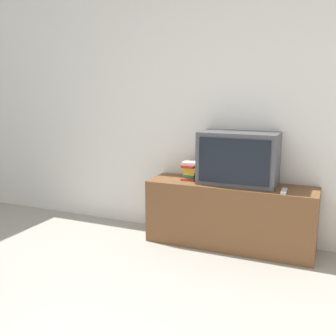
{
  "coord_description": "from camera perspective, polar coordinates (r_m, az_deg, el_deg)",
  "views": [
    {
      "loc": [
        1.54,
        -0.7,
        1.46
      ],
      "look_at": [
        0.19,
        2.46,
        0.77
      ],
      "focal_mm": 42.0,
      "sensor_mm": 36.0,
      "label": 1
    }
  ],
  "objects": [
    {
      "name": "book_stack",
      "position": [
        3.82,
        3.38,
        -0.27
      ],
      "size": [
        0.16,
        0.21,
        0.17
      ],
      "color": "#B72D28",
      "rests_on": "tv_stand"
    },
    {
      "name": "tv_stand",
      "position": [
        3.75,
        8.93,
        -6.78
      ],
      "size": [
        1.55,
        0.42,
        0.6
      ],
      "color": "brown",
      "rests_on": "ground_plane"
    },
    {
      "name": "television",
      "position": [
        3.64,
        10.16,
        1.4
      ],
      "size": [
        0.71,
        0.37,
        0.48
      ],
      "color": "#4C4C51",
      "rests_on": "tv_stand"
    },
    {
      "name": "wall_back",
      "position": [
        4.04,
        0.77,
        9.08
      ],
      "size": [
        9.0,
        0.06,
        2.6
      ],
      "color": "white",
      "rests_on": "ground_plane"
    },
    {
      "name": "remote_on_stand",
      "position": [
        3.47,
        16.49,
        -3.26
      ],
      "size": [
        0.05,
        0.16,
        0.02
      ],
      "rotation": [
        0.0,
        0.0,
        0.03
      ],
      "color": "#B7B7B7",
      "rests_on": "tv_stand"
    }
  ]
}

